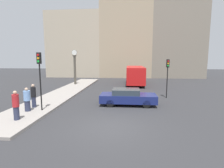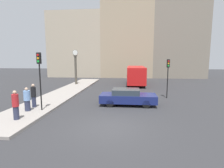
{
  "view_description": "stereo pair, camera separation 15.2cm",
  "coord_description": "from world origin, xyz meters",
  "px_view_note": "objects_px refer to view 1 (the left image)",
  "views": [
    {
      "loc": [
        0.93,
        -9.05,
        3.67
      ],
      "look_at": [
        -0.37,
        5.39,
        1.63
      ],
      "focal_mm": 28.0,
      "sensor_mm": 36.0,
      "label": 1
    },
    {
      "loc": [
        1.08,
        -9.03,
        3.67
      ],
      "look_at": [
        -0.37,
        5.39,
        1.63
      ],
      "focal_mm": 28.0,
      "sensor_mm": 36.0,
      "label": 2
    }
  ],
  "objects_px": {
    "traffic_light_near": "(40,69)",
    "street_clock": "(75,68)",
    "traffic_light_far": "(168,70)",
    "pedestrian_red_top": "(16,105)",
    "bus_distant": "(135,74)",
    "pedestrian_black_jacket": "(34,96)",
    "pedestrian_blue_stripe": "(27,100)",
    "sedan_car": "(128,97)"
  },
  "relations": [
    {
      "from": "traffic_light_near",
      "to": "pedestrian_red_top",
      "type": "relative_size",
      "value": 2.3
    },
    {
      "from": "traffic_light_far",
      "to": "street_clock",
      "type": "height_order",
      "value": "street_clock"
    },
    {
      "from": "sedan_car",
      "to": "traffic_light_far",
      "type": "xyz_separation_m",
      "value": [
        3.72,
        2.94,
        1.97
      ]
    },
    {
      "from": "pedestrian_black_jacket",
      "to": "pedestrian_blue_stripe",
      "type": "xyz_separation_m",
      "value": [
        0.06,
        -0.93,
        -0.07
      ]
    },
    {
      "from": "sedan_car",
      "to": "pedestrian_black_jacket",
      "type": "distance_m",
      "value": 7.17
    },
    {
      "from": "bus_distant",
      "to": "pedestrian_black_jacket",
      "type": "relative_size",
      "value": 4.73
    },
    {
      "from": "bus_distant",
      "to": "traffic_light_near",
      "type": "height_order",
      "value": "traffic_light_near"
    },
    {
      "from": "bus_distant",
      "to": "street_clock",
      "type": "xyz_separation_m",
      "value": [
        -8.54,
        -1.8,
        1.03
      ]
    },
    {
      "from": "pedestrian_black_jacket",
      "to": "traffic_light_near",
      "type": "bearing_deg",
      "value": -34.96
    },
    {
      "from": "sedan_car",
      "to": "traffic_light_near",
      "type": "bearing_deg",
      "value": -156.56
    },
    {
      "from": "pedestrian_black_jacket",
      "to": "pedestrian_blue_stripe",
      "type": "distance_m",
      "value": 0.93
    },
    {
      "from": "pedestrian_blue_stripe",
      "to": "pedestrian_red_top",
      "type": "bearing_deg",
      "value": -78.39
    },
    {
      "from": "traffic_light_far",
      "to": "street_clock",
      "type": "relative_size",
      "value": 0.76
    },
    {
      "from": "sedan_car",
      "to": "pedestrian_blue_stripe",
      "type": "xyz_separation_m",
      "value": [
        -6.83,
        -2.87,
        0.28
      ]
    },
    {
      "from": "street_clock",
      "to": "pedestrian_blue_stripe",
      "type": "distance_m",
      "value": 13.25
    },
    {
      "from": "street_clock",
      "to": "pedestrian_blue_stripe",
      "type": "height_order",
      "value": "street_clock"
    },
    {
      "from": "pedestrian_blue_stripe",
      "to": "bus_distant",
      "type": "bearing_deg",
      "value": 62.21
    },
    {
      "from": "pedestrian_black_jacket",
      "to": "pedestrian_blue_stripe",
      "type": "bearing_deg",
      "value": -86.38
    },
    {
      "from": "sedan_car",
      "to": "pedestrian_blue_stripe",
      "type": "distance_m",
      "value": 7.42
    },
    {
      "from": "traffic_light_far",
      "to": "pedestrian_red_top",
      "type": "xyz_separation_m",
      "value": [
        -10.2,
        -7.54,
        -1.62
      ]
    },
    {
      "from": "bus_distant",
      "to": "pedestrian_red_top",
      "type": "distance_m",
      "value": 18.29
    },
    {
      "from": "sedan_car",
      "to": "street_clock",
      "type": "xyz_separation_m",
      "value": [
        -7.49,
        10.26,
        1.86
      ]
    },
    {
      "from": "traffic_light_near",
      "to": "pedestrian_black_jacket",
      "type": "distance_m",
      "value": 2.27
    },
    {
      "from": "street_clock",
      "to": "pedestrian_blue_stripe",
      "type": "bearing_deg",
      "value": -87.11
    },
    {
      "from": "street_clock",
      "to": "pedestrian_black_jacket",
      "type": "relative_size",
      "value": 2.8
    },
    {
      "from": "bus_distant",
      "to": "pedestrian_blue_stripe",
      "type": "xyz_separation_m",
      "value": [
        -7.87,
        -14.94,
        -0.55
      ]
    },
    {
      "from": "pedestrian_black_jacket",
      "to": "pedestrian_red_top",
      "type": "xyz_separation_m",
      "value": [
        0.41,
        -2.66,
        -0.0
      ]
    },
    {
      "from": "traffic_light_near",
      "to": "street_clock",
      "type": "distance_m",
      "value": 12.95
    },
    {
      "from": "traffic_light_far",
      "to": "pedestrian_red_top",
      "type": "relative_size",
      "value": 2.13
    },
    {
      "from": "bus_distant",
      "to": "pedestrian_red_top",
      "type": "relative_size",
      "value": 4.73
    },
    {
      "from": "traffic_light_far",
      "to": "pedestrian_black_jacket",
      "type": "distance_m",
      "value": 11.79
    },
    {
      "from": "pedestrian_blue_stripe",
      "to": "street_clock",
      "type": "bearing_deg",
      "value": 92.89
    },
    {
      "from": "sedan_car",
      "to": "street_clock",
      "type": "height_order",
      "value": "street_clock"
    },
    {
      "from": "pedestrian_blue_stripe",
      "to": "pedestrian_black_jacket",
      "type": "bearing_deg",
      "value": 93.62
    },
    {
      "from": "sedan_car",
      "to": "bus_distant",
      "type": "xyz_separation_m",
      "value": [
        1.04,
        12.06,
        0.83
      ]
    },
    {
      "from": "traffic_light_near",
      "to": "traffic_light_far",
      "type": "height_order",
      "value": "traffic_light_near"
    },
    {
      "from": "street_clock",
      "to": "pedestrian_blue_stripe",
      "type": "relative_size",
      "value": 2.98
    },
    {
      "from": "street_clock",
      "to": "traffic_light_near",
      "type": "bearing_deg",
      "value": -83.24
    },
    {
      "from": "traffic_light_near",
      "to": "bus_distant",
      "type": "bearing_deg",
      "value": 64.42
    },
    {
      "from": "traffic_light_near",
      "to": "street_clock",
      "type": "relative_size",
      "value": 0.82
    },
    {
      "from": "traffic_light_near",
      "to": "pedestrian_blue_stripe",
      "type": "bearing_deg",
      "value": -161.59
    },
    {
      "from": "street_clock",
      "to": "pedestrian_blue_stripe",
      "type": "xyz_separation_m",
      "value": [
        0.66,
        -13.13,
        -1.58
      ]
    }
  ]
}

